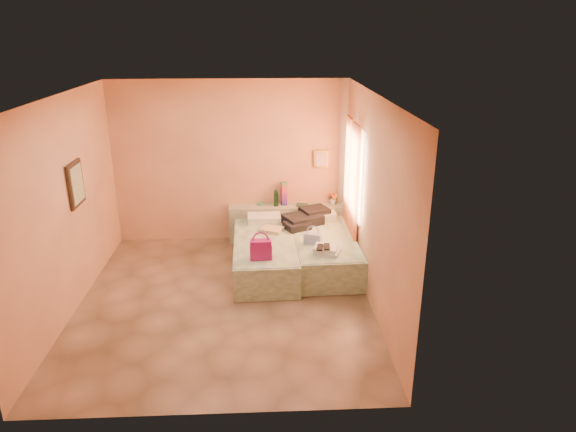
# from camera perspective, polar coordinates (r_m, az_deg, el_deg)

# --- Properties ---
(ground) EXTENTS (4.50, 4.50, 0.00)m
(ground) POSITION_cam_1_polar(r_m,az_deg,el_deg) (7.32, -6.95, -9.24)
(ground) COLOR #9E7D5E
(ground) RESTS_ON ground
(room_walls) EXTENTS (4.02, 4.51, 2.81)m
(room_walls) POSITION_cam_1_polar(r_m,az_deg,el_deg) (7.16, -5.62, 5.62)
(room_walls) COLOR #E2A978
(room_walls) RESTS_ON ground
(headboard_ledge) EXTENTS (2.05, 0.30, 0.65)m
(headboard_ledge) POSITION_cam_1_polar(r_m,az_deg,el_deg) (9.07, -0.02, -0.79)
(headboard_ledge) COLOR #9FAB8C
(headboard_ledge) RESTS_ON ground
(bed_left) EXTENTS (0.96, 2.03, 0.50)m
(bed_left) POSITION_cam_1_polar(r_m,az_deg,el_deg) (8.01, -2.61, -4.35)
(bed_left) COLOR beige
(bed_left) RESTS_ON ground
(bed_right) EXTENTS (0.96, 2.03, 0.50)m
(bed_right) POSITION_cam_1_polar(r_m,az_deg,el_deg) (8.17, 4.02, -3.87)
(bed_right) COLOR beige
(bed_right) RESTS_ON ground
(water_bottle) EXTENTS (0.09, 0.09, 0.28)m
(water_bottle) POSITION_cam_1_polar(r_m,az_deg,el_deg) (8.90, -1.33, 1.98)
(water_bottle) COLOR #13341D
(water_bottle) RESTS_ON headboard_ledge
(rainbow_box) EXTENTS (0.11, 0.11, 0.41)m
(rainbow_box) POSITION_cam_1_polar(r_m,az_deg,el_deg) (8.94, -0.47, 2.50)
(rainbow_box) COLOR #A41466
(rainbow_box) RESTS_ON headboard_ledge
(small_dish) EXTENTS (0.15, 0.15, 0.03)m
(small_dish) POSITION_cam_1_polar(r_m,az_deg,el_deg) (9.03, -3.11, 1.37)
(small_dish) COLOR #4F9172
(small_dish) RESTS_ON headboard_ledge
(green_book) EXTENTS (0.22, 0.18, 0.03)m
(green_book) POSITION_cam_1_polar(r_m,az_deg,el_deg) (8.95, 1.57, 1.24)
(green_book) COLOR #264831
(green_book) RESTS_ON headboard_ledge
(flower_vase) EXTENTS (0.22, 0.22, 0.24)m
(flower_vase) POSITION_cam_1_polar(r_m,az_deg,el_deg) (9.05, 5.03, 2.07)
(flower_vase) COLOR silver
(flower_vase) RESTS_ON headboard_ledge
(magenta_handbag) EXTENTS (0.32, 0.19, 0.29)m
(magenta_handbag) POSITION_cam_1_polar(r_m,az_deg,el_deg) (7.25, -3.04, -3.70)
(magenta_handbag) COLOR #A41466
(magenta_handbag) RESTS_ON bed_left
(khaki_garment) EXTENTS (0.42, 0.38, 0.06)m
(khaki_garment) POSITION_cam_1_polar(r_m,az_deg,el_deg) (8.23, -1.84, -1.53)
(khaki_garment) COLOR tan
(khaki_garment) RESTS_ON bed_left
(clothes_pile) EXTENTS (0.86, 0.86, 0.20)m
(clothes_pile) POSITION_cam_1_polar(r_m,az_deg,el_deg) (8.53, 2.02, -0.24)
(clothes_pile) COLOR black
(clothes_pile) RESTS_ON bed_right
(blue_handbag) EXTENTS (0.28, 0.19, 0.17)m
(blue_handbag) POSITION_cam_1_polar(r_m,az_deg,el_deg) (7.75, 2.75, -2.54)
(blue_handbag) COLOR #4261A0
(blue_handbag) RESTS_ON bed_right
(towel_stack) EXTENTS (0.43, 0.40, 0.10)m
(towel_stack) POSITION_cam_1_polar(r_m,az_deg,el_deg) (7.46, 4.38, -3.80)
(towel_stack) COLOR silver
(towel_stack) RESTS_ON bed_right
(sandal_pair) EXTENTS (0.21, 0.25, 0.02)m
(sandal_pair) POSITION_cam_1_polar(r_m,az_deg,el_deg) (7.40, 3.96, -3.48)
(sandal_pair) COLOR black
(sandal_pair) RESTS_ON towel_stack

